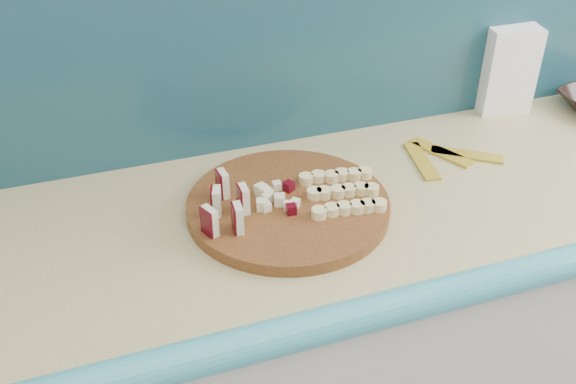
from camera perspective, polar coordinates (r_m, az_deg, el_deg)
The scene contains 8 objects.
kitchen_counter at distance 1.56m, azimuth 1.76°, elevation -15.26°, with size 2.20×0.63×0.91m.
backsplash at distance 1.39m, azimuth -2.08°, elevation 13.57°, with size 2.20×0.02×0.50m, color teal.
cutting_board at distance 1.25m, azimuth 0.00°, elevation -1.24°, with size 0.39×0.39×0.02m, color #4B2710.
apple_wedges at distance 1.19m, azimuth -5.57°, elevation -1.10°, with size 0.10×0.16×0.05m.
apple_chunks at distance 1.23m, azimuth -1.12°, elevation -0.52°, with size 0.06×0.07×0.02m.
banana_slices at distance 1.25m, azimuth 4.89°, elevation 0.04°, with size 0.17×0.17×0.02m.
flour_bag at distance 1.69m, azimuth 18.84°, elevation 10.33°, with size 0.12×0.09×0.21m, color white.
banana_peel at distance 1.47m, azimuth 13.62°, elevation 3.14°, with size 0.21×0.18×0.01m.
Camera 1 is at (-0.28, 0.54, 1.63)m, focal length 40.00 mm.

